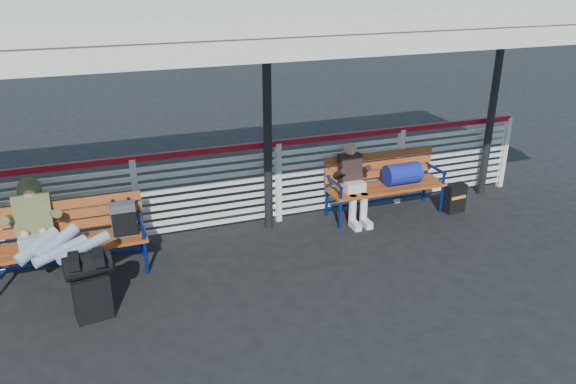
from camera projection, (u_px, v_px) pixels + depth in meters
name	position (u px, v px, depth m)	size (l,w,h in m)	color
ground	(162.00, 319.00, 6.03)	(60.00, 60.00, 0.00)	black
fence	(136.00, 198.00, 7.43)	(12.08, 0.08, 1.24)	silver
canopy	(123.00, 17.00, 5.63)	(12.60, 3.60, 3.16)	silver
luggage_stack	(90.00, 283.00, 5.90)	(0.50, 0.33, 0.78)	black
bench_left	(82.00, 230.00, 6.73)	(1.80, 0.56, 0.92)	#AC5621
bench_right	(392.00, 176.00, 8.38)	(1.80, 0.56, 0.92)	#AC5621
traveler_man	(52.00, 238.00, 6.28)	(0.93, 1.63, 0.77)	#9CAFD2
companion_person	(353.00, 182.00, 8.14)	(0.32, 0.66, 1.15)	beige
suitcase_side	(455.00, 198.00, 8.55)	(0.33, 0.23, 0.44)	black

